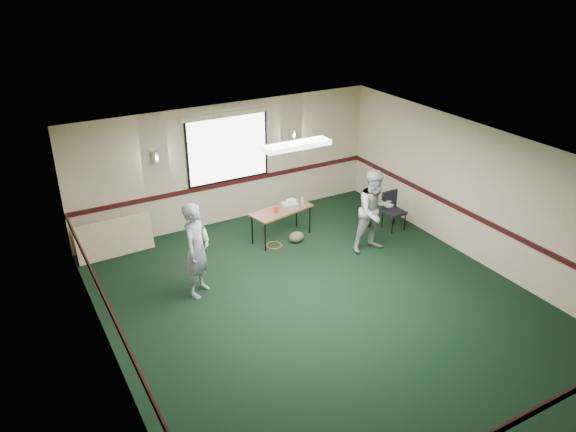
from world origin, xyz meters
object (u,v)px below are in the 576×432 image
folding_table (281,212)px  person_right (375,211)px  projector (290,205)px  person_left (197,250)px  conference_chair (392,207)px

folding_table → person_right: person_right is taller
projector → person_left: 2.75m
conference_chair → projector: bearing=160.8°
folding_table → projector: size_ratio=4.42×
conference_chair → person_left: person_left is taller
projector → person_left: person_left is taller
projector → person_right: person_right is taller
projector → person_right: bearing=-43.4°
conference_chair → person_left: 4.71m
folding_table → conference_chair: 2.48m
folding_table → conference_chair: conference_chair is taller
folding_table → conference_chair: size_ratio=1.70×
conference_chair → person_right: bearing=-148.4°
person_left → person_right: bearing=-45.7°
folding_table → person_right: (1.39, -1.35, 0.24)m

